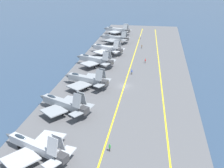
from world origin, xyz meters
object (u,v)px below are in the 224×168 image
Objects in this scene: parked_jet_third at (63,103)px; crew_brown_vest at (142,46)px; parked_jet_fourth at (86,79)px; parked_jet_seventh at (114,38)px; crew_white_vest at (140,37)px; parked_jet_second at (35,147)px; crew_blue_vest at (132,72)px; crew_green_vest at (110,147)px; parked_jet_fifth at (94,60)px; parked_jet_sixth at (106,48)px; parked_jet_eighth at (117,30)px; crew_red_vest at (145,61)px.

crew_brown_vest is at bearing -13.43° from parked_jet_third.
parked_jet_seventh is at bearing -0.11° from parked_jet_fourth.
crew_white_vest is 1.04× the size of crew_brown_vest.
parked_jet_second is 49.46m from crew_blue_vest.
crew_blue_vest is at bearing -0.06° from crew_green_vest.
crew_green_vest is at bearing -157.83° from parked_jet_fourth.
crew_blue_vest is (-6.02, -14.22, -1.69)m from parked_jet_fifth.
crew_brown_vest reaches higher than crew_green_vest.
parked_jet_fourth is 18.05m from crew_blue_vest.
parked_jet_third is 52.63m from parked_jet_sixth.
parked_jet_second is 9.47× the size of crew_green_vest.
parked_jet_seventh is at bearing 128.99° from crew_white_vest.
parked_jet_seventh is 9.03× the size of crew_blue_vest.
crew_brown_vest is at bearing -120.57° from parked_jet_seventh.
parked_jet_seventh is (89.47, -1.03, 0.26)m from parked_jet_second.
parked_jet_fourth is 0.97× the size of parked_jet_eighth.
parked_jet_seventh is 8.97× the size of crew_brown_vest.
parked_jet_seventh is 8.59× the size of crew_white_vest.
parked_jet_third reaches higher than parked_jet_second.
parked_jet_fifth is 1.03× the size of parked_jet_seventh.
parked_jet_fourth is 0.97× the size of parked_jet_fifth.
crew_white_vest is at bearing -122.86° from parked_jet_eighth.
crew_white_vest is at bearing 0.48° from crew_green_vest.
parked_jet_fifth reaches higher than crew_white_vest.
crew_green_vest is at bearing -179.52° from crew_white_vest.
crew_green_vest is (-13.93, -14.01, -1.56)m from parked_jet_third.
parked_jet_second is at bearing 172.69° from crew_white_vest.
parked_jet_fifth is 53.81m from parked_jet_eighth.
parked_jet_second is 1.04× the size of parked_jet_fourth.
parked_jet_sixth is 8.66× the size of crew_red_vest.
parked_jet_second is at bearing 179.49° from parked_jet_sixth.
parked_jet_third is 8.77× the size of crew_red_vest.
crew_red_vest is 21.16m from crew_brown_vest.
parked_jet_fourth is at bearing -175.15° from parked_jet_fifth.
parked_jet_eighth is at bearing 13.13° from crew_blue_vest.
crew_brown_vest is at bearing -16.40° from parked_jet_fourth.
parked_jet_fifth reaches higher than parked_jet_fourth.
crew_brown_vest is (33.86, -1.13, 0.00)m from crew_blue_vest.
crew_brown_vest is at bearing -10.21° from parked_jet_second.
parked_jet_third is 1.02× the size of parked_jet_seventh.
crew_blue_vest is at bearing -44.52° from parked_jet_fourth.
crew_white_vest is at bearing -9.25° from parked_jet_third.
parked_jet_fifth is 8.84× the size of crew_red_vest.
crew_red_vest is (-46.96, -17.77, -1.62)m from parked_jet_eighth.
crew_brown_vest is (63.61, -15.18, -1.53)m from parked_jet_third.
crew_white_vest is at bearing -22.95° from parked_jet_sixth.
parked_jet_fourth reaches higher than parked_jet_eighth.
parked_jet_third is at bearing 157.24° from crew_red_vest.
crew_green_vest is (-85.59, -12.46, -1.55)m from parked_jet_seventh.
parked_jet_third reaches higher than crew_green_vest.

